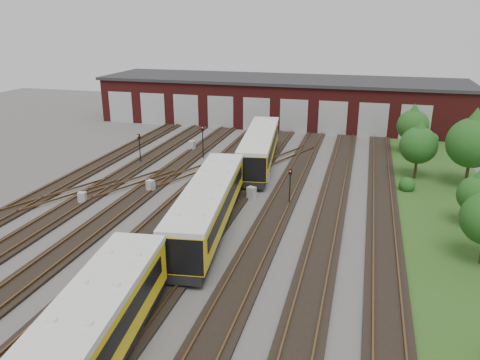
# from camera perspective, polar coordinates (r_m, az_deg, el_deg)

# --- Properties ---
(ground) EXTENTS (120.00, 120.00, 0.00)m
(ground) POSITION_cam_1_polar(r_m,az_deg,el_deg) (32.06, -8.72, -7.72)
(ground) COLOR #454340
(ground) RESTS_ON ground
(track_network) EXTENTS (30.40, 70.00, 0.33)m
(track_network) POSITION_cam_1_polar(r_m,az_deg,el_deg) (32.55, -8.59, -7.06)
(track_network) COLOR black
(track_network) RESTS_ON ground
(maintenance_shed) EXTENTS (51.00, 12.50, 6.35)m
(maintenance_shed) POSITION_cam_1_polar(r_m,az_deg,el_deg) (67.98, 4.85, 9.67)
(maintenance_shed) COLOR #551615
(maintenance_shed) RESTS_ON ground
(grass_verge) EXTENTS (8.00, 55.00, 0.05)m
(grass_verge) POSITION_cam_1_polar(r_m,az_deg,el_deg) (39.36, 24.27, -4.00)
(grass_verge) COLOR #214517
(grass_verge) RESTS_ON ground
(metro_train) EXTENTS (4.73, 47.75, 3.21)m
(metro_train) POSITION_cam_1_polar(r_m,az_deg,el_deg) (32.78, -3.85, -3.11)
(metro_train) COLOR black
(metro_train) RESTS_ON ground
(signal_mast_0) EXTENTS (0.30, 0.28, 3.10)m
(signal_mast_0) POSITION_cam_1_polar(r_m,az_deg,el_deg) (49.39, -12.16, 4.24)
(signal_mast_0) COLOR black
(signal_mast_0) RESTS_ON ground
(signal_mast_1) EXTENTS (0.25, 0.24, 2.44)m
(signal_mast_1) POSITION_cam_1_polar(r_m,az_deg,el_deg) (33.56, -6.56, -3.38)
(signal_mast_1) COLOR black
(signal_mast_1) RESTS_ON ground
(signal_mast_2) EXTENTS (0.32, 0.30, 3.54)m
(signal_mast_2) POSITION_cam_1_polar(r_m,az_deg,el_deg) (50.19, -4.56, 5.16)
(signal_mast_2) COLOR black
(signal_mast_2) RESTS_ON ground
(signal_mast_3) EXTENTS (0.24, 0.23, 3.11)m
(signal_mast_3) POSITION_cam_1_polar(r_m,az_deg,el_deg) (37.36, 6.12, -0.32)
(signal_mast_3) COLOR black
(signal_mast_3) RESTS_ON ground
(relay_cabinet_0) EXTENTS (0.71, 0.64, 1.01)m
(relay_cabinet_0) POSITION_cam_1_polar(r_m,az_deg,el_deg) (40.14, -18.67, -2.10)
(relay_cabinet_0) COLOR #A9ACAE
(relay_cabinet_0) RESTS_ON ground
(relay_cabinet_1) EXTENTS (0.78, 0.69, 1.13)m
(relay_cabinet_1) POSITION_cam_1_polar(r_m,az_deg,el_deg) (53.69, -5.85, 4.18)
(relay_cabinet_1) COLOR #A9ACAE
(relay_cabinet_1) RESTS_ON ground
(relay_cabinet_2) EXTENTS (0.79, 0.73, 1.06)m
(relay_cabinet_2) POSITION_cam_1_polar(r_m,az_deg,el_deg) (41.36, -10.85, -0.74)
(relay_cabinet_2) COLOR #A9ACAE
(relay_cabinet_2) RESTS_ON ground
(relay_cabinet_3) EXTENTS (0.63, 0.58, 0.86)m
(relay_cabinet_3) POSITION_cam_1_polar(r_m,az_deg,el_deg) (43.21, 3.27, 0.32)
(relay_cabinet_3) COLOR #A9ACAE
(relay_cabinet_3) RESTS_ON ground
(relay_cabinet_4) EXTENTS (0.82, 0.75, 1.10)m
(relay_cabinet_4) POSITION_cam_1_polar(r_m,az_deg,el_deg) (38.95, 1.41, -1.62)
(relay_cabinet_4) COLOR #A9ACAE
(relay_cabinet_4) RESTS_ON ground
(tree_0) EXTENTS (3.43, 3.43, 5.68)m
(tree_0) POSITION_cam_1_polar(r_m,az_deg,el_deg) (54.59, 20.38, 6.66)
(tree_0) COLOR #322616
(tree_0) RESTS_ON ground
(tree_1) EXTENTS (3.43, 3.43, 5.69)m
(tree_1) POSITION_cam_1_polar(r_m,az_deg,el_deg) (46.20, 20.99, 4.47)
(tree_1) COLOR #322616
(tree_1) RESTS_ON ground
(tree_2) EXTENTS (4.37, 4.37, 7.24)m
(tree_2) POSITION_cam_1_polar(r_m,az_deg,el_deg) (45.21, 26.56, 4.72)
(tree_2) COLOR #322616
(tree_2) RESTS_ON ground
(tree_3) EXTENTS (2.70, 2.70, 4.47)m
(tree_3) POSITION_cam_1_polar(r_m,az_deg,el_deg) (36.95, 26.96, -1.14)
(tree_3) COLOR #322616
(tree_3) RESTS_ON ground
(bush_1) EXTENTS (1.40, 1.40, 1.40)m
(bush_1) POSITION_cam_1_polar(r_m,az_deg,el_deg) (43.44, 19.71, -0.34)
(bush_1) COLOR #154413
(bush_1) RESTS_ON ground
(bush_2) EXTENTS (1.51, 1.51, 1.51)m
(bush_2) POSITION_cam_1_polar(r_m,az_deg,el_deg) (61.07, 22.40, 4.84)
(bush_2) COLOR #154413
(bush_2) RESTS_ON ground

